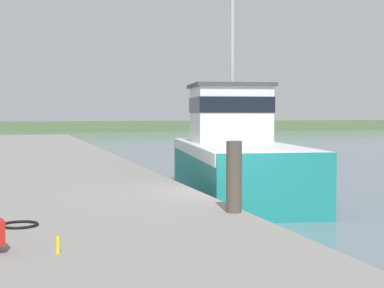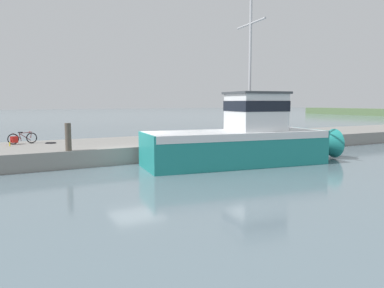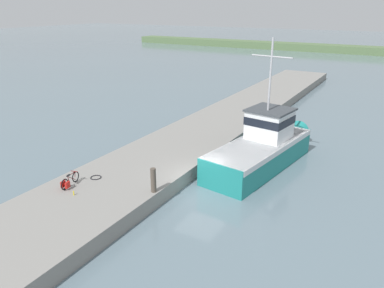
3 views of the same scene
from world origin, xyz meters
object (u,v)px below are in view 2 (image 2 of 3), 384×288
(fishing_boat_main, at_px, (244,139))
(mooring_post, at_px, (68,137))
(water_bottle_by_bike, at_px, (10,144))
(bicycle_touring, at_px, (20,139))

(fishing_boat_main, height_order, mooring_post, fishing_boat_main)
(mooring_post, distance_m, water_bottle_by_bike, 4.20)
(bicycle_touring, height_order, water_bottle_by_bike, bicycle_touring)
(fishing_boat_main, xyz_separation_m, bicycle_touring, (-7.43, -10.18, -0.16))
(fishing_boat_main, bearing_deg, water_bottle_by_bike, -112.79)
(mooring_post, bearing_deg, water_bottle_by_bike, -144.56)
(bicycle_touring, xyz_separation_m, mooring_post, (4.35, 1.85, 0.36))
(bicycle_touring, relative_size, mooring_post, 1.18)
(fishing_boat_main, relative_size, water_bottle_by_bike, 48.66)
(fishing_boat_main, height_order, water_bottle_by_bike, fishing_boat_main)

